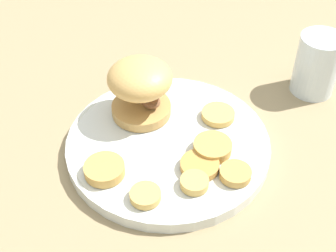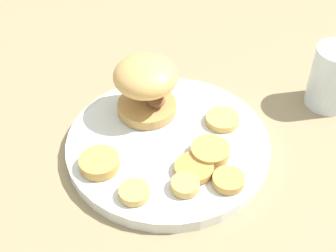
# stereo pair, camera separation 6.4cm
# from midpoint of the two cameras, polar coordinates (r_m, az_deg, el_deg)

# --- Properties ---
(ground_plane) EXTENTS (4.00, 4.00, 0.00)m
(ground_plane) POSITION_cam_midpoint_polar(r_m,az_deg,el_deg) (0.67, -2.73, -2.95)
(ground_plane) COLOR #937F5B
(dinner_plate) EXTENTS (0.29, 0.29, 0.02)m
(dinner_plate) POSITION_cam_midpoint_polar(r_m,az_deg,el_deg) (0.66, -2.76, -2.28)
(dinner_plate) COLOR silver
(dinner_plate) RESTS_ON ground_plane
(sandwich) EXTENTS (0.09, 0.11, 0.09)m
(sandwich) POSITION_cam_midpoint_polar(r_m,az_deg,el_deg) (0.67, -6.06, 4.83)
(sandwich) COLOR tan
(sandwich) RESTS_ON dinner_plate
(potato_round_0) EXTENTS (0.05, 0.05, 0.01)m
(potato_round_0) POSITION_cam_midpoint_polar(r_m,az_deg,el_deg) (0.61, 0.92, -4.96)
(potato_round_0) COLOR #BC8942
(potato_round_0) RESTS_ON dinner_plate
(potato_round_1) EXTENTS (0.04, 0.04, 0.01)m
(potato_round_1) POSITION_cam_midpoint_polar(r_m,az_deg,el_deg) (0.58, -5.93, -8.56)
(potato_round_1) COLOR tan
(potato_round_1) RESTS_ON dinner_plate
(potato_round_2) EXTENTS (0.05, 0.05, 0.01)m
(potato_round_2) POSITION_cam_midpoint_polar(r_m,az_deg,el_deg) (0.63, 2.60, -2.73)
(potato_round_2) COLOR tan
(potato_round_2) RESTS_ON dinner_plate
(potato_round_3) EXTENTS (0.04, 0.04, 0.01)m
(potato_round_3) POSITION_cam_midpoint_polar(r_m,az_deg,el_deg) (0.60, 5.25, -5.94)
(potato_round_3) COLOR tan
(potato_round_3) RESTS_ON dinner_plate
(potato_round_4) EXTENTS (0.04, 0.04, 0.01)m
(potato_round_4) POSITION_cam_midpoint_polar(r_m,az_deg,el_deg) (0.59, 0.16, -7.07)
(potato_round_4) COLOR tan
(potato_round_4) RESTS_ON dinner_plate
(potato_round_5) EXTENTS (0.05, 0.05, 0.01)m
(potato_round_5) POSITION_cam_midpoint_polar(r_m,az_deg,el_deg) (0.61, -10.72, -5.37)
(potato_round_5) COLOR tan
(potato_round_5) RESTS_ON dinner_plate
(potato_round_6) EXTENTS (0.05, 0.05, 0.01)m
(potato_round_6) POSITION_cam_midpoint_polar(r_m,az_deg,el_deg) (0.68, 3.50, 1.28)
(potato_round_6) COLOR tan
(potato_round_6) RESTS_ON dinner_plate
(drinking_glass) EXTENTS (0.07, 0.07, 0.10)m
(drinking_glass) POSITION_cam_midpoint_polar(r_m,az_deg,el_deg) (0.76, 15.46, 7.13)
(drinking_glass) COLOR silver
(drinking_glass) RESTS_ON ground_plane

